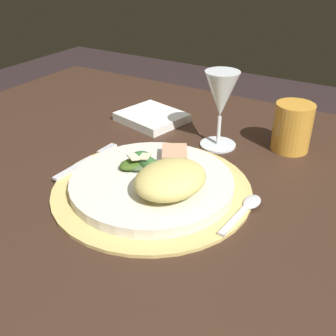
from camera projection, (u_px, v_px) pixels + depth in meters
dining_table at (163, 246)px, 0.79m from camera, size 1.29×0.97×0.71m
placemat at (153, 189)px, 0.69m from camera, size 0.34×0.34×0.01m
dinner_plate at (153, 183)px, 0.68m from camera, size 0.28×0.28×0.02m
pasta_serving at (170, 179)px, 0.63m from camera, size 0.13×0.14×0.05m
salad_greens at (141, 162)px, 0.71m from camera, size 0.08×0.08×0.03m
bread_piece at (172, 154)px, 0.73m from camera, size 0.07×0.07×0.02m
fork at (84, 162)px, 0.76m from camera, size 0.02×0.16×0.00m
spoon at (247, 207)px, 0.63m from camera, size 0.03×0.12×0.01m
napkin at (152, 117)px, 0.95m from camera, size 0.17×0.15×0.02m
wine_glass at (221, 97)px, 0.79m from camera, size 0.07×0.07×0.16m
amber_tumbler at (292, 127)px, 0.80m from camera, size 0.08×0.08×0.10m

